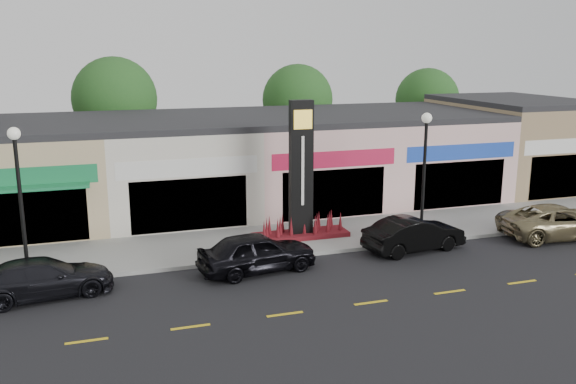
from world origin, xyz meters
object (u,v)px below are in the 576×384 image
car_black_sedan (257,252)px  lamp_west_near (19,188)px  pylon_sign (301,190)px  car_gold_suv (559,221)px  car_dark_sedan (43,278)px  car_black_conv (414,234)px  lamp_east_near (424,163)px

car_black_sedan → lamp_west_near: bearing=71.1°
pylon_sign → car_gold_suv: (11.12, -3.12, -1.54)m
car_dark_sedan → car_black_conv: car_black_conv is taller
car_black_sedan → car_black_conv: (6.86, 0.38, -0.05)m
car_dark_sedan → car_black_sedan: (7.52, 0.13, 0.10)m
lamp_west_near → car_black_sedan: 8.73m
lamp_west_near → car_gold_suv: bearing=-3.7°
car_dark_sedan → car_black_sedan: bearing=-97.1°
car_dark_sedan → car_gold_suv: 21.48m
lamp_east_near → pylon_sign: bearing=161.3°
car_dark_sedan → pylon_sign: bearing=-80.3°
car_black_sedan → pylon_sign: bearing=-50.2°
lamp_west_near → car_black_sedan: lamp_west_near is taller
lamp_west_near → car_black_sedan: (8.16, -1.50, -2.71)m
lamp_west_near → pylon_sign: pylon_sign is taller
pylon_sign → car_black_conv: bearing=-35.0°
pylon_sign → car_gold_suv: size_ratio=1.14×
lamp_east_near → pylon_sign: 5.42m
car_black_conv → car_gold_suv: (7.10, -0.31, 0.02)m
lamp_west_near → pylon_sign: bearing=8.8°
car_black_sedan → car_gold_suv: (13.96, 0.08, -0.03)m
lamp_east_near → car_gold_suv: size_ratio=1.04×
pylon_sign → car_dark_sedan: (-10.37, -3.33, -1.61)m
car_dark_sedan → car_black_sedan: car_black_sedan is taller
pylon_sign → car_black_sedan: pylon_sign is taller
lamp_east_near → car_black_sedan: bearing=-169.2°
lamp_west_near → pylon_sign: (11.00, 1.70, -1.20)m
lamp_west_near → car_black_conv: bearing=-4.2°
car_dark_sedan → car_gold_suv: size_ratio=0.87×
lamp_west_near → car_dark_sedan: size_ratio=1.19×
car_gold_suv → car_dark_sedan: bearing=96.6°
lamp_east_near → pylon_sign: (-5.00, 1.70, -1.20)m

